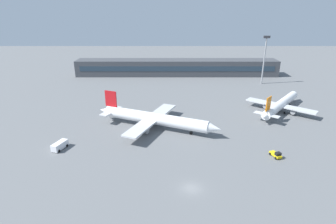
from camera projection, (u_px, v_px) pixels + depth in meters
name	position (u px, v px, depth m)	size (l,w,h in m)	color
ground_plane	(183.00, 120.00, 99.29)	(400.00, 400.00, 0.00)	slate
terminal_building	(177.00, 67.00, 163.04)	(116.00, 12.13, 9.00)	#3F4247
airplane_near	(156.00, 119.00, 91.45)	(41.39, 29.78, 10.82)	white
airplane_mid	(281.00, 104.00, 106.67)	(26.38, 30.67, 9.25)	white
baggage_tug_yellow	(276.00, 155.00, 74.36)	(2.63, 3.88, 1.75)	yellow
service_van_white	(60.00, 145.00, 78.63)	(3.57, 5.57, 2.08)	white
floodlight_tower_west	(265.00, 56.00, 141.17)	(3.20, 0.80, 24.38)	gray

